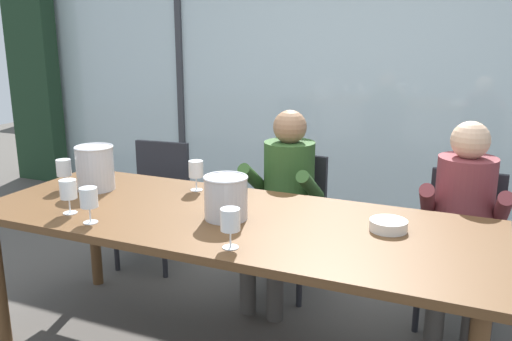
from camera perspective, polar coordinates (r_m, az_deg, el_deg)
The scene contains 19 objects.
ground at distance 3.85m, azimuth 3.96°, elevation -11.16°, with size 14.00×14.00×0.00m, color #4C4742.
window_glass_panel at distance 4.90m, azimuth 10.19°, elevation 10.05°, with size 7.78×0.03×2.60m, color silver.
window_mullion_left at distance 5.56m, azimuth -7.98°, elevation 10.65°, with size 0.06×0.06×2.60m, color #38383D.
hillside_vineyard at distance 9.26m, azimuth 16.59°, elevation 8.39°, with size 13.78×2.40×1.53m, color #477A38.
curtain_heavy_drape at distance 6.55m, azimuth -22.44°, elevation 10.29°, with size 0.56×0.20×2.60m, color #1E3823.
dining_table at distance 2.72m, azimuth -2.98°, elevation -6.17°, with size 2.58×0.98×0.77m.
chair_near_curtain at distance 4.03m, azimuth -10.38°, elevation -2.39°, with size 0.48×0.48×0.87m.
chair_left_of_center at distance 3.59m, azimuth 3.67°, elevation -4.28°, with size 0.47×0.47×0.87m.
chair_center at distance 3.38m, azimuth 20.93°, elevation -6.48°, with size 0.45×0.45×0.87m.
person_olive_shirt at distance 3.38m, azimuth 2.97°, elevation -2.40°, with size 0.48×0.62×1.19m.
person_maroon_top at distance 3.19m, azimuth 20.96°, elevation -4.46°, with size 0.47×0.62×1.19m.
ice_bucket_primary at distance 3.23m, azimuth -16.58°, elevation 0.32°, with size 0.22×0.22×0.26m.
ice_bucket_secondary at distance 2.63m, azimuth -3.19°, elevation -2.78°, with size 0.22×0.22×0.21m.
tasting_bowl at distance 2.57m, azimuth 13.77°, elevation -5.62°, with size 0.17×0.17×0.05m, color silver.
wine_glass_by_left_taster at distance 3.30m, azimuth -19.58°, elevation 0.22°, with size 0.08×0.08×0.17m.
wine_glass_near_bucket at distance 2.68m, azimuth -17.19°, elevation -2.91°, with size 0.08×0.08×0.17m.
wine_glass_center_pour at distance 3.10m, azimuth -6.34°, elevation 0.01°, with size 0.08×0.08×0.17m.
wine_glass_by_right_taster at distance 2.28m, azimuth -2.73°, elevation -5.39°, with size 0.08×0.08×0.17m.
wine_glass_spare_empty at distance 2.85m, azimuth -19.16°, elevation -2.03°, with size 0.08×0.08×0.17m.
Camera 1 is at (1.15, -2.27, 1.67)m, focal length 37.99 mm.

